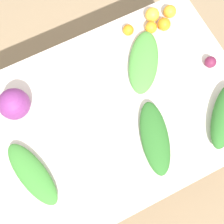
{
  "coord_description": "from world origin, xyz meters",
  "views": [
    {
      "loc": [
        -0.22,
        -0.45,
        2.32
      ],
      "look_at": [
        0.0,
        0.0,
        0.75
      ],
      "focal_mm": 50.0,
      "sensor_mm": 36.0,
      "label": 1
    }
  ],
  "objects_px": {
    "orange_0": "(152,15)",
    "orange_2": "(151,27)",
    "greens_bunch_kale": "(32,174)",
    "greens_bunch_scallion": "(224,116)",
    "greens_bunch_chard": "(144,62)",
    "greens_bunch_beet_tops": "(155,138)",
    "orange_4": "(170,11)",
    "beet_root": "(210,62)",
    "orange_1": "(164,24)",
    "orange_3": "(128,30)",
    "cabbage_purple": "(14,104)"
  },
  "relations": [
    {
      "from": "orange_0",
      "to": "orange_2",
      "type": "height_order",
      "value": "orange_0"
    },
    {
      "from": "greens_bunch_kale",
      "to": "greens_bunch_scallion",
      "type": "relative_size",
      "value": 1.03
    },
    {
      "from": "greens_bunch_chard",
      "to": "greens_bunch_beet_tops",
      "type": "height_order",
      "value": "greens_bunch_beet_tops"
    },
    {
      "from": "greens_bunch_chard",
      "to": "orange_4",
      "type": "relative_size",
      "value": 5.08
    },
    {
      "from": "greens_bunch_beet_tops",
      "to": "greens_bunch_kale",
      "type": "height_order",
      "value": "greens_bunch_beet_tops"
    },
    {
      "from": "greens_bunch_scallion",
      "to": "beet_root",
      "type": "xyz_separation_m",
      "value": [
        0.11,
        0.3,
        -0.01
      ]
    },
    {
      "from": "orange_1",
      "to": "greens_bunch_kale",
      "type": "bearing_deg",
      "value": -155.98
    },
    {
      "from": "greens_bunch_beet_tops",
      "to": "orange_2",
      "type": "height_order",
      "value": "greens_bunch_beet_tops"
    },
    {
      "from": "greens_bunch_chard",
      "to": "orange_3",
      "type": "relative_size",
      "value": 6.02
    },
    {
      "from": "greens_bunch_beet_tops",
      "to": "beet_root",
      "type": "bearing_deg",
      "value": 26.07
    },
    {
      "from": "greens_bunch_scallion",
      "to": "orange_1",
      "type": "bearing_deg",
      "value": 90.44
    },
    {
      "from": "orange_1",
      "to": "cabbage_purple",
      "type": "bearing_deg",
      "value": -174.64
    },
    {
      "from": "orange_2",
      "to": "orange_4",
      "type": "height_order",
      "value": "orange_4"
    },
    {
      "from": "greens_bunch_beet_tops",
      "to": "orange_4",
      "type": "bearing_deg",
      "value": 54.4
    },
    {
      "from": "orange_0",
      "to": "greens_bunch_scallion",
      "type": "bearing_deg",
      "value": -87.05
    },
    {
      "from": "beet_root",
      "to": "orange_2",
      "type": "xyz_separation_m",
      "value": [
        -0.19,
        0.34,
        0.0
      ]
    },
    {
      "from": "orange_4",
      "to": "orange_3",
      "type": "bearing_deg",
      "value": 179.62
    },
    {
      "from": "greens_bunch_kale",
      "to": "orange_0",
      "type": "xyz_separation_m",
      "value": [
        0.97,
        0.53,
        0.01
      ]
    },
    {
      "from": "greens_bunch_chard",
      "to": "beet_root",
      "type": "xyz_separation_m",
      "value": [
        0.33,
        -0.17,
        0.0
      ]
    },
    {
      "from": "greens_bunch_kale",
      "to": "orange_0",
      "type": "relative_size",
      "value": 4.56
    },
    {
      "from": "orange_4",
      "to": "greens_bunch_scallion",
      "type": "bearing_deg",
      "value": -95.62
    },
    {
      "from": "greens_bunch_beet_tops",
      "to": "greens_bunch_kale",
      "type": "xyz_separation_m",
      "value": [
        -0.63,
        0.11,
        -0.0
      ]
    },
    {
      "from": "beet_root",
      "to": "orange_4",
      "type": "relative_size",
      "value": 0.85
    },
    {
      "from": "orange_2",
      "to": "greens_bunch_scallion",
      "type": "bearing_deg",
      "value": -82.73
    },
    {
      "from": "orange_2",
      "to": "orange_0",
      "type": "bearing_deg",
      "value": 56.49
    },
    {
      "from": "greens_bunch_chard",
      "to": "greens_bunch_scallion",
      "type": "height_order",
      "value": "greens_bunch_scallion"
    },
    {
      "from": "greens_bunch_chard",
      "to": "greens_bunch_kale",
      "type": "height_order",
      "value": "greens_bunch_chard"
    },
    {
      "from": "greens_bunch_kale",
      "to": "orange_1",
      "type": "height_order",
      "value": "orange_1"
    },
    {
      "from": "orange_1",
      "to": "orange_4",
      "type": "distance_m",
      "value": 0.09
    },
    {
      "from": "greens_bunch_scallion",
      "to": "orange_3",
      "type": "height_order",
      "value": "greens_bunch_scallion"
    },
    {
      "from": "orange_0",
      "to": "orange_2",
      "type": "relative_size",
      "value": 1.19
    },
    {
      "from": "orange_1",
      "to": "orange_2",
      "type": "relative_size",
      "value": 1.08
    },
    {
      "from": "greens_bunch_chard",
      "to": "orange_1",
      "type": "distance_m",
      "value": 0.27
    },
    {
      "from": "cabbage_purple",
      "to": "greens_bunch_kale",
      "type": "height_order",
      "value": "cabbage_purple"
    },
    {
      "from": "orange_0",
      "to": "orange_3",
      "type": "height_order",
      "value": "orange_0"
    },
    {
      "from": "orange_1",
      "to": "orange_3",
      "type": "height_order",
      "value": "orange_1"
    },
    {
      "from": "greens_bunch_chard",
      "to": "orange_1",
      "type": "height_order",
      "value": "orange_1"
    },
    {
      "from": "orange_0",
      "to": "orange_3",
      "type": "bearing_deg",
      "value": -172.2
    },
    {
      "from": "cabbage_purple",
      "to": "orange_4",
      "type": "distance_m",
      "value": 1.02
    },
    {
      "from": "greens_bunch_beet_tops",
      "to": "orange_3",
      "type": "relative_size",
      "value": 6.07
    },
    {
      "from": "greens_bunch_chard",
      "to": "orange_2",
      "type": "xyz_separation_m",
      "value": [
        0.14,
        0.17,
        0.0
      ]
    },
    {
      "from": "orange_1",
      "to": "orange_4",
      "type": "xyz_separation_m",
      "value": [
        0.07,
        0.06,
        0.0
      ]
    },
    {
      "from": "beet_root",
      "to": "orange_1",
      "type": "xyz_separation_m",
      "value": [
        -0.11,
        0.32,
        0.01
      ]
    },
    {
      "from": "cabbage_purple",
      "to": "greens_bunch_scallion",
      "type": "distance_m",
      "value": 1.08
    },
    {
      "from": "orange_1",
      "to": "beet_root",
      "type": "bearing_deg",
      "value": -70.86
    },
    {
      "from": "orange_1",
      "to": "greens_bunch_scallion",
      "type": "bearing_deg",
      "value": -89.56
    },
    {
      "from": "orange_1",
      "to": "orange_3",
      "type": "relative_size",
      "value": 1.17
    },
    {
      "from": "orange_1",
      "to": "greens_bunch_beet_tops",
      "type": "bearing_deg",
      "value": -123.6
    },
    {
      "from": "greens_bunch_beet_tops",
      "to": "orange_2",
      "type": "bearing_deg",
      "value": 62.89
    },
    {
      "from": "beet_root",
      "to": "orange_0",
      "type": "xyz_separation_m",
      "value": [
        -0.14,
        0.41,
        0.01
      ]
    }
  ]
}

